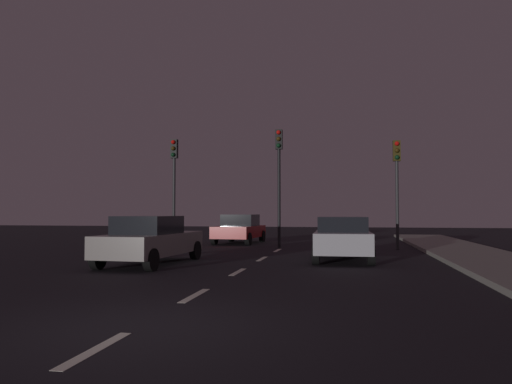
{
  "coord_description": "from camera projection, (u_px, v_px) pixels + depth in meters",
  "views": [
    {
      "loc": [
        2.96,
        -6.57,
        1.64
      ],
      "look_at": [
        -0.88,
        13.69,
        2.5
      ],
      "focal_mm": 33.93,
      "sensor_mm": 36.0,
      "label": 1
    }
  ],
  "objects": [
    {
      "name": "lane_stripe_fifth",
      "position": [
        277.0,
        250.0,
        20.68
      ],
      "size": [
        0.16,
        1.6,
        0.01
      ],
      "primitive_type": "cube",
      "color": "silver",
      "rests_on": "ground_plane"
    },
    {
      "name": "traffic_signal_left",
      "position": [
        174.0,
        172.0,
        23.0
      ],
      "size": [
        0.32,
        0.38,
        5.11
      ],
      "color": "#2D2D30",
      "rests_on": "ground_plane"
    },
    {
      "name": "traffic_signal_center",
      "position": [
        279.0,
        166.0,
        22.07
      ],
      "size": [
        0.32,
        0.38,
        5.42
      ],
      "color": "black",
      "rests_on": "ground_plane"
    },
    {
      "name": "ground_plane",
      "position": [
        243.0,
        269.0,
        13.81
      ],
      "size": [
        80.0,
        80.0,
        0.0
      ],
      "primitive_type": "plane",
      "color": "black"
    },
    {
      "name": "lane_stripe_third",
      "position": [
        238.0,
        272.0,
        13.22
      ],
      "size": [
        0.16,
        1.6,
        0.01
      ],
      "primitive_type": "cube",
      "color": "silver",
      "rests_on": "ground_plane"
    },
    {
      "name": "car_adjacent_lane",
      "position": [
        151.0,
        240.0,
        15.17
      ],
      "size": [
        2.07,
        4.61,
        1.52
      ],
      "color": "gray",
      "rests_on": "ground_plane"
    },
    {
      "name": "traffic_signal_right",
      "position": [
        397.0,
        173.0,
        21.08
      ],
      "size": [
        0.32,
        0.38,
        4.77
      ],
      "color": "#2D2D30",
      "rests_on": "ground_plane"
    },
    {
      "name": "lane_stripe_nearest",
      "position": [
        96.0,
        349.0,
        5.76
      ],
      "size": [
        0.16,
        1.6,
        0.01
      ],
      "primitive_type": "cube",
      "color": "silver",
      "rests_on": "ground_plane"
    },
    {
      "name": "lane_stripe_fourth",
      "position": [
        262.0,
        259.0,
        16.95
      ],
      "size": [
        0.16,
        1.6,
        0.01
      ],
      "primitive_type": "cube",
      "color": "silver",
      "rests_on": "ground_plane"
    },
    {
      "name": "car_stopped_ahead",
      "position": [
        343.0,
        238.0,
        16.29
      ],
      "size": [
        1.99,
        3.98,
        1.48
      ],
      "color": "silver",
      "rests_on": "ground_plane"
    },
    {
      "name": "lane_stripe_second",
      "position": [
        195.0,
        295.0,
        9.49
      ],
      "size": [
        0.16,
        1.6,
        0.01
      ],
      "primitive_type": "cube",
      "color": "silver",
      "rests_on": "ground_plane"
    },
    {
      "name": "car_oncoming_far",
      "position": [
        240.0,
        229.0,
        25.41
      ],
      "size": [
        2.23,
        4.04,
        1.51
      ],
      "color": "#B21919",
      "rests_on": "ground_plane"
    }
  ]
}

